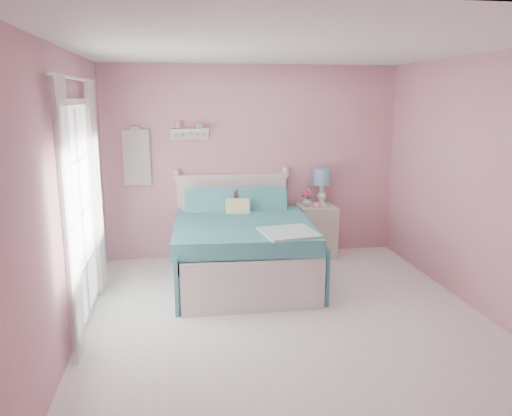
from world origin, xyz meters
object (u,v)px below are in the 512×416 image
object	(u,v)px
bed	(241,248)
vase	(307,201)
nightstand	(316,231)
table_lamp	(322,179)
teacup	(317,205)

from	to	relation	value
bed	vase	xyz separation A→B (m)	(1.01, 0.74, 0.39)
nightstand	vase	distance (m)	0.45
table_lamp	vase	bearing A→B (deg)	-158.48
bed	table_lamp	size ratio (longest dim) A/B	4.02
table_lamp	nightstand	bearing A→B (deg)	-133.80
bed	table_lamp	xyz separation A→B (m)	(1.23, 0.83, 0.67)
nightstand	teacup	distance (m)	0.42
bed	table_lamp	world-z (taller)	table_lamp
vase	table_lamp	bearing A→B (deg)	21.52
bed	nightstand	distance (m)	1.36
nightstand	table_lamp	xyz separation A→B (m)	(0.09, 0.10, 0.71)
vase	teacup	bearing A→B (deg)	-48.91
vase	teacup	size ratio (longest dim) A/B	1.35
table_lamp	vase	xyz separation A→B (m)	(-0.23, -0.09, -0.28)
bed	nightstand	world-z (taller)	bed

